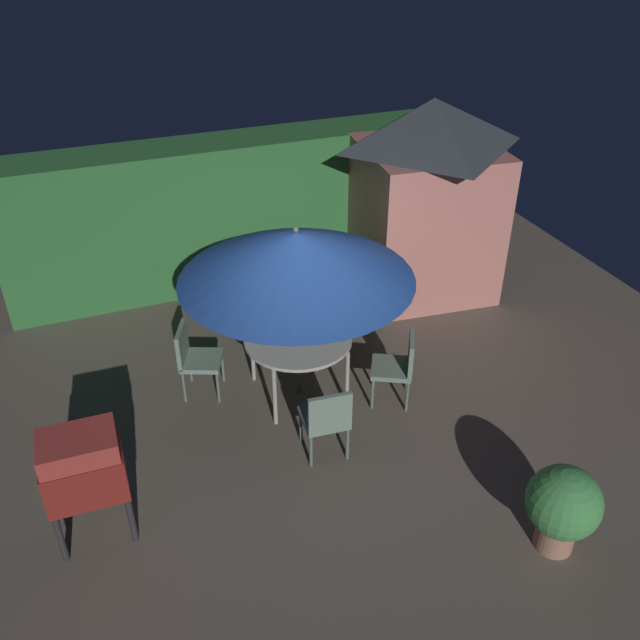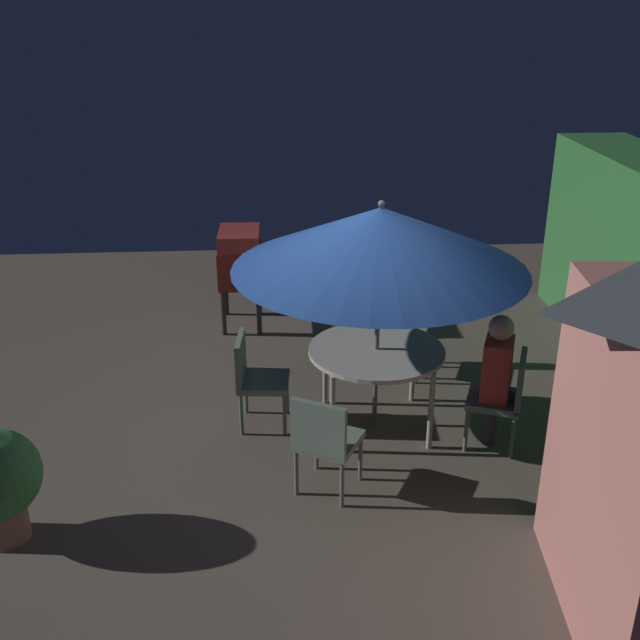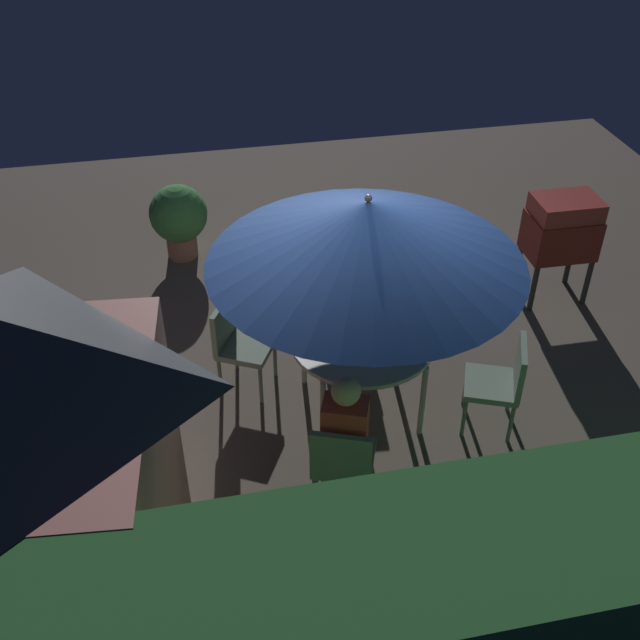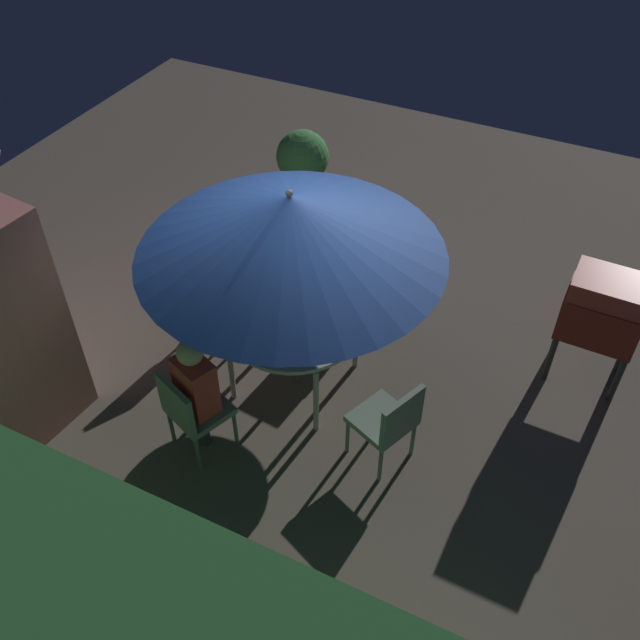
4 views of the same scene
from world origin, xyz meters
name	(u,v)px [view 3 (image 3 of 4)]	position (x,y,z in m)	size (l,w,h in m)	color
ground_plane	(343,379)	(0.00, 0.00, 0.00)	(11.00, 11.00, 0.00)	brown
garden_shed	(5,498)	(2.51, 2.20, 1.44)	(2.10, 2.04, 2.82)	#B26B60
patio_table	(362,344)	(-0.07, 0.40, 0.73)	(1.25, 1.25, 0.80)	#B2ADA3
patio_umbrella	(367,233)	(-0.07, 0.40, 1.84)	(2.59, 2.59, 2.18)	#4C4C51
bbq_grill	(562,229)	(-2.55, -0.92, 0.85)	(0.71, 0.51, 1.20)	maroon
chair_near_shed	(343,460)	(0.35, 1.49, 0.52)	(0.60, 0.60, 0.90)	slate
chair_far_side	(502,380)	(-1.20, 0.86, 0.52)	(0.60, 0.60, 0.90)	slate
chair_toward_hedge	(343,291)	(-0.16, -0.72, 0.52)	(0.50, 0.50, 0.90)	slate
chair_toward_house	(237,340)	(0.97, -0.15, 0.52)	(0.63, 0.62, 0.90)	slate
potted_plant_by_shed	(179,217)	(1.37, -2.58, 0.52)	(0.67, 0.67, 0.90)	#936651
person_in_red	(345,427)	(0.32, 1.41, 0.78)	(0.40, 0.35, 1.26)	#CC3D33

